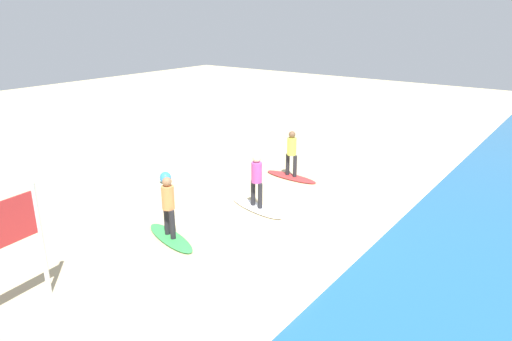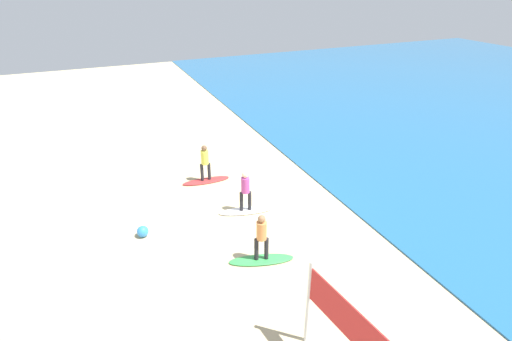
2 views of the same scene
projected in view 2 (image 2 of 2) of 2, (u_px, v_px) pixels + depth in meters
name	position (u px, v px, depth m)	size (l,w,h in m)	color
ground_plane	(268.00, 211.00, 15.60)	(60.00, 60.00, 0.00)	#CCB789
surfboard_red	(206.00, 181.00, 17.75)	(2.10, 0.56, 0.09)	red
surfer_red	(205.00, 160.00, 17.31)	(0.32, 0.46, 1.64)	#232328
surfboard_white	(246.00, 211.00, 15.53)	(2.10, 0.56, 0.09)	white
surfer_white	(245.00, 188.00, 15.09)	(0.32, 0.45, 1.64)	#232328
surfboard_green	(261.00, 260.00, 12.89)	(2.10, 0.56, 0.09)	green
surfer_green	(262.00, 234.00, 12.45)	(0.32, 0.45, 1.64)	#232328
beach_ball	(143.00, 231.00, 14.02)	(0.41, 0.41, 0.41)	#338CE5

